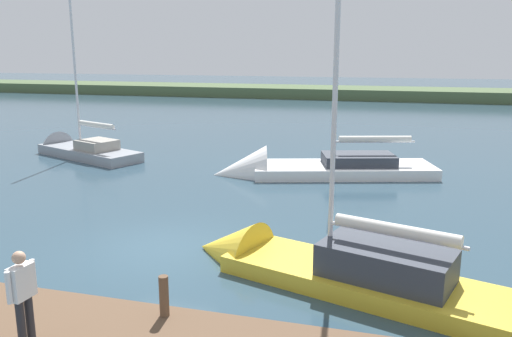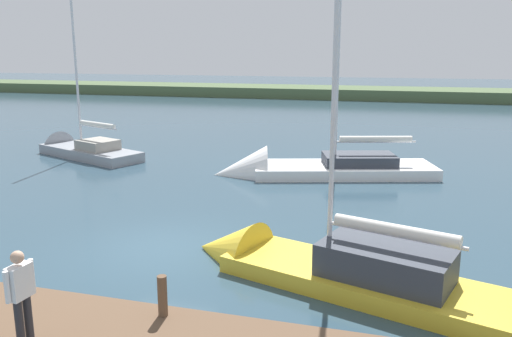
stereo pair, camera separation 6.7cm
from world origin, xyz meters
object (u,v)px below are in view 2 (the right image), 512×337
object	(u,v)px
mooring_post_far	(162,296)
sailboat_near_dock	(302,173)
sailboat_outer_mooring	(315,269)
person_on_dock	(21,290)
sailboat_inner_slip	(75,151)

from	to	relation	value
mooring_post_far	sailboat_near_dock	bearing A→B (deg)	-89.72
sailboat_outer_mooring	person_on_dock	xyz separation A→B (m)	(4.14, 5.08, 1.27)
mooring_post_far	sailboat_outer_mooring	xyz separation A→B (m)	(-2.27, -3.63, -0.73)
sailboat_inner_slip	person_on_dock	size ratio (longest dim) A/B	5.71
mooring_post_far	sailboat_outer_mooring	world-z (taller)	sailboat_outer_mooring
sailboat_near_dock	sailboat_inner_slip	bearing A→B (deg)	-22.73
sailboat_outer_mooring	sailboat_inner_slip	bearing A→B (deg)	-21.24
sailboat_outer_mooring	sailboat_inner_slip	world-z (taller)	sailboat_outer_mooring
sailboat_inner_slip	mooring_post_far	bearing A→B (deg)	151.23
mooring_post_far	person_on_dock	bearing A→B (deg)	37.91
mooring_post_far	sailboat_near_dock	xyz separation A→B (m)	(0.07, -14.17, -0.86)
sailboat_inner_slip	person_on_dock	bearing A→B (deg)	144.48
sailboat_near_dock	person_on_dock	size ratio (longest dim) A/B	7.48
mooring_post_far	sailboat_inner_slip	xyz separation A→B (m)	(12.62, -15.57, -0.76)
sailboat_near_dock	sailboat_inner_slip	world-z (taller)	sailboat_near_dock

